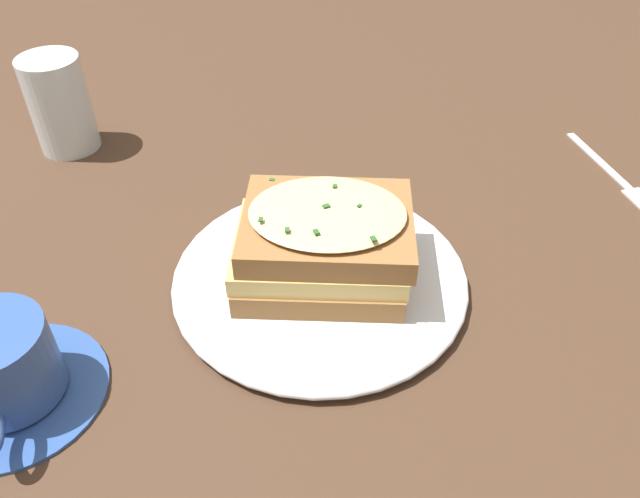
% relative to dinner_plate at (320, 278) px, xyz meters
% --- Properties ---
extents(ground_plane, '(2.40, 2.40, 0.00)m').
position_rel_dinner_plate_xyz_m(ground_plane, '(-0.01, -0.02, -0.01)').
color(ground_plane, '#473021').
extents(dinner_plate, '(0.26, 0.26, 0.01)m').
position_rel_dinner_plate_xyz_m(dinner_plate, '(0.00, 0.00, 0.00)').
color(dinner_plate, white).
rests_on(dinner_plate, ground_plane).
extents(sandwich, '(0.12, 0.15, 0.07)m').
position_rel_dinner_plate_xyz_m(sandwich, '(0.00, -0.00, 0.04)').
color(sandwich, olive).
rests_on(sandwich, dinner_plate).
extents(teacup_with_saucer, '(0.14, 0.14, 0.07)m').
position_rel_dinner_plate_xyz_m(teacup_with_saucer, '(-0.13, 0.22, 0.02)').
color(teacup_with_saucer, '#33569E').
rests_on(teacup_with_saucer, ground_plane).
extents(water_glass, '(0.07, 0.07, 0.11)m').
position_rel_dinner_plate_xyz_m(water_glass, '(0.22, 0.30, 0.05)').
color(water_glass, silver).
rests_on(water_glass, ground_plane).
extents(fork, '(0.19, 0.07, 0.00)m').
position_rel_dinner_plate_xyz_m(fork, '(0.15, -0.32, -0.01)').
color(fork, silver).
rests_on(fork, ground_plane).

